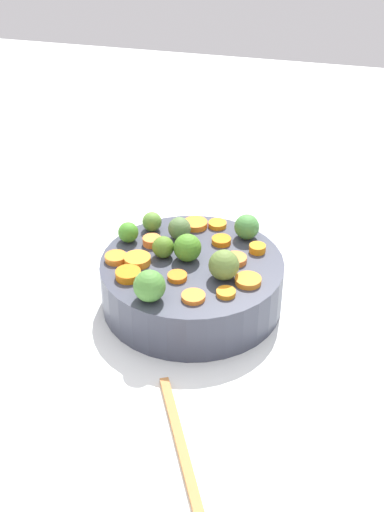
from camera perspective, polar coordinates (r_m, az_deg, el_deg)
tabletop at (r=1.05m, az=2.82°, el=-3.77°), size 2.40×2.40×0.02m
serving_bowl_carrots at (r=1.01m, az=-0.00°, el=-2.26°), size 0.27×0.27×0.08m
carrot_slice_0 at (r=0.98m, az=-4.65°, el=-0.33°), size 0.05×0.05×0.01m
carrot_slice_1 at (r=1.07m, az=0.30°, el=2.72°), size 0.05×0.05×0.01m
carrot_slice_2 at (r=1.02m, az=-3.45°, el=1.23°), size 0.04×0.04×0.01m
carrot_slice_3 at (r=0.99m, az=-6.46°, el=-0.16°), size 0.04×0.04×0.01m
carrot_slice_4 at (r=0.94m, az=4.77°, el=-2.07°), size 0.04×0.04×0.01m
carrot_slice_5 at (r=1.01m, az=5.55°, el=0.64°), size 0.03×0.03×0.01m
carrot_slice_6 at (r=0.99m, az=3.69°, el=-0.27°), size 0.05×0.05×0.01m
carrot_slice_7 at (r=0.92m, az=2.89°, el=-3.12°), size 0.03×0.03×0.01m
carrot_slice_8 at (r=0.91m, az=0.12°, el=-3.46°), size 0.04×0.04×0.01m
carrot_slice_9 at (r=1.03m, az=2.50°, el=1.30°), size 0.04×0.04×0.01m
carrot_slice_10 at (r=0.95m, az=-5.42°, el=-1.56°), size 0.05×0.05×0.01m
carrot_slice_11 at (r=0.95m, az=-1.25°, el=-1.76°), size 0.04×0.04×0.01m
carrot_slice_12 at (r=1.07m, az=2.16°, el=2.69°), size 0.03×0.03×0.01m
brussels_sprout_0 at (r=0.90m, az=-3.62°, el=-2.54°), size 0.04×0.04×0.04m
brussels_sprout_1 at (r=1.03m, az=-5.44°, el=1.97°), size 0.03×0.03×0.03m
brussels_sprout_2 at (r=1.03m, az=-1.07°, el=2.35°), size 0.04×0.04×0.04m
brussels_sprout_3 at (r=1.04m, az=4.66°, el=2.48°), size 0.04×0.04×0.04m
brussels_sprout_4 at (r=1.06m, az=-3.41°, el=2.93°), size 0.03×0.03×0.03m
brussels_sprout_5 at (r=0.99m, az=-2.46°, el=0.76°), size 0.03×0.03×0.03m
brussels_sprout_6 at (r=0.98m, az=-0.39°, el=0.71°), size 0.04×0.04×0.04m
brussels_sprout_7 at (r=0.94m, az=2.72°, el=-0.77°), size 0.04×0.04×0.04m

